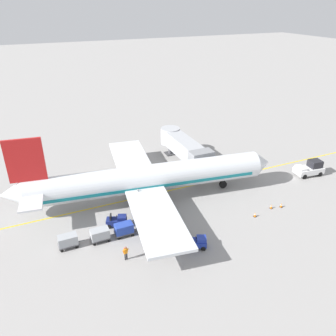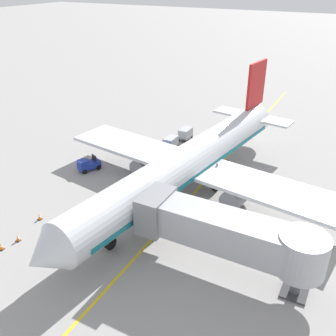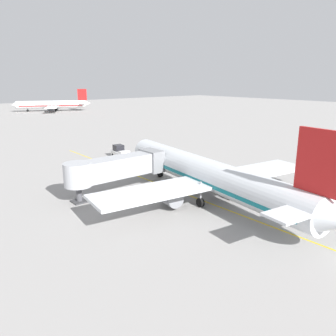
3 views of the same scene
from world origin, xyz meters
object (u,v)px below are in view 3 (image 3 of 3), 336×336
(parked_airliner, at_px, (207,175))
(jet_bridge, at_px, (116,167))
(baggage_tug_lead, at_px, (265,198))
(baggage_cart_third_in_train, at_px, (295,198))
(ground_crew_wing_walker, at_px, (299,187))
(safety_cone_wing_tip, at_px, (179,162))
(baggage_cart_tail_end, at_px, (323,207))
(pushback_tractor, at_px, (120,152))
(baggage_cart_front, at_px, (258,186))
(baggage_cart_second_in_train, at_px, (274,192))
(baggage_tug_trailing, at_px, (255,174))
(distant_taxiing_airliner, at_px, (52,105))
(safety_cone_nose_right, at_px, (183,164))
(safety_cone_nose_left, at_px, (199,167))

(parked_airliner, bearing_deg, jet_bridge, 128.49)
(baggage_tug_lead, distance_m, baggage_cart_third_in_train, 3.32)
(jet_bridge, bearing_deg, ground_crew_wing_walker, -41.37)
(parked_airliner, relative_size, baggage_tug_lead, 13.48)
(ground_crew_wing_walker, relative_size, safety_cone_wing_tip, 2.86)
(baggage_cart_tail_end, distance_m, ground_crew_wing_walker, 6.98)
(jet_bridge, xyz_separation_m, pushback_tractor, (11.11, 16.80, -2.36))
(parked_airliner, relative_size, safety_cone_wing_tip, 63.23)
(parked_airliner, relative_size, ground_crew_wing_walker, 22.07)
(baggage_cart_front, distance_m, baggage_cart_second_in_train, 2.71)
(parked_airliner, height_order, ground_crew_wing_walker, parked_airliner)
(jet_bridge, bearing_deg, baggage_cart_third_in_train, -51.92)
(jet_bridge, xyz_separation_m, baggage_cart_second_in_train, (13.85, -14.69, -2.51))
(baggage_tug_lead, distance_m, baggage_tug_trailing, 10.22)
(baggage_cart_tail_end, relative_size, distant_taxiing_airliner, 0.09)
(baggage_cart_front, height_order, distant_taxiing_airliner, distant_taxiing_airliner)
(safety_cone_nose_right, bearing_deg, parked_airliner, -122.32)
(baggage_cart_front, distance_m, baggage_cart_tail_end, 9.09)
(baggage_cart_front, xyz_separation_m, safety_cone_nose_left, (2.90, 13.83, -0.66))
(distant_taxiing_airliner, bearing_deg, baggage_cart_tail_end, -99.93)
(pushback_tractor, xyz_separation_m, baggage_cart_third_in_train, (2.61, -34.32, -0.15))
(safety_cone_wing_tip, bearing_deg, baggage_tug_lead, -103.21)
(safety_cone_nose_right, xyz_separation_m, safety_cone_wing_tip, (0.31, 1.43, 0.00))
(parked_airliner, relative_size, safety_cone_nose_right, 63.23)
(baggage_tug_trailing, height_order, baggage_cart_front, baggage_tug_trailing)
(parked_airliner, distance_m, baggage_cart_second_in_train, 8.74)
(jet_bridge, height_order, ground_crew_wing_walker, jet_bridge)
(jet_bridge, distance_m, baggage_tug_trailing, 21.01)
(baggage_cart_front, distance_m, safety_cone_nose_left, 14.15)
(baggage_cart_third_in_train, xyz_separation_m, safety_cone_nose_right, (2.67, 22.49, -0.66))
(pushback_tractor, height_order, baggage_cart_second_in_train, pushback_tractor)
(pushback_tractor, height_order, baggage_tug_lead, pushback_tractor)
(parked_airliner, xyz_separation_m, baggage_cart_front, (6.79, -2.73, -2.24))
(baggage_tug_lead, distance_m, safety_cone_nose_right, 20.41)
(baggage_cart_tail_end, relative_size, safety_cone_nose_right, 4.92)
(baggage_cart_second_in_train, xyz_separation_m, baggage_cart_tail_end, (-0.49, -6.37, 0.00))
(safety_cone_nose_right, height_order, distant_taxiing_airliner, distant_taxiing_airliner)
(baggage_cart_second_in_train, height_order, safety_cone_nose_right, baggage_cart_second_in_train)
(safety_cone_nose_left, distance_m, distant_taxiing_airliner, 119.33)
(baggage_cart_third_in_train, bearing_deg, baggage_tug_trailing, 59.92)
(ground_crew_wing_walker, bearing_deg, parked_airliner, 148.33)
(baggage_tug_lead, bearing_deg, safety_cone_nose_left, 72.21)
(baggage_tug_lead, bearing_deg, distant_taxiing_airliner, 78.94)
(baggage_cart_second_in_train, bearing_deg, safety_cone_nose_left, 78.96)
(baggage_cart_second_in_train, bearing_deg, baggage_cart_tail_end, -94.44)
(ground_crew_wing_walker, height_order, safety_cone_nose_left, ground_crew_wing_walker)
(baggage_cart_front, distance_m, safety_cone_wing_tip, 18.60)
(baggage_tug_lead, relative_size, ground_crew_wing_walker, 1.64)
(baggage_cart_third_in_train, height_order, ground_crew_wing_walker, ground_crew_wing_walker)
(baggage_cart_third_in_train, distance_m, safety_cone_wing_tip, 24.11)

